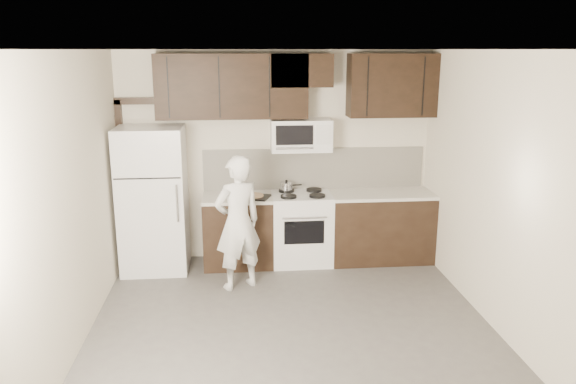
{
  "coord_description": "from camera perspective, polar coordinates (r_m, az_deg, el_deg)",
  "views": [
    {
      "loc": [
        -0.51,
        -4.92,
        2.7
      ],
      "look_at": [
        0.03,
        0.9,
        1.21
      ],
      "focal_mm": 35.0,
      "sensor_mm": 36.0,
      "label": 1
    }
  ],
  "objects": [
    {
      "name": "stove",
      "position": [
        7.26,
        1.36,
        -3.67
      ],
      "size": [
        0.76,
        0.66,
        0.94
      ],
      "color": "white",
      "rests_on": "floor"
    },
    {
      "name": "counter_run",
      "position": [
        7.31,
        3.73,
        -3.63
      ],
      "size": [
        2.95,
        0.64,
        0.91
      ],
      "color": "black",
      "rests_on": "floor"
    },
    {
      "name": "upper_cabinets",
      "position": [
        7.05,
        0.56,
        10.9
      ],
      "size": [
        3.48,
        0.35,
        0.78
      ],
      "color": "black",
      "rests_on": "back_wall"
    },
    {
      "name": "microwave",
      "position": [
        7.1,
        1.31,
        5.79
      ],
      "size": [
        0.76,
        0.42,
        0.4
      ],
      "color": "white",
      "rests_on": "upper_cabinets"
    },
    {
      "name": "backsplash",
      "position": [
        7.39,
        2.67,
        2.41
      ],
      "size": [
        2.9,
        0.02,
        0.54
      ],
      "primitive_type": "cube",
      "color": "white",
      "rests_on": "counter_run"
    },
    {
      "name": "ceiling",
      "position": [
        4.95,
        0.65,
        14.29
      ],
      "size": [
        4.5,
        4.5,
        0.0
      ],
      "primitive_type": "plane",
      "rotation": [
        3.14,
        0.0,
        0.0
      ],
      "color": "white",
      "rests_on": "back_wall"
    },
    {
      "name": "person",
      "position": [
        6.42,
        -5.12,
        -3.14
      ],
      "size": [
        0.68,
        0.59,
        1.57
      ],
      "primitive_type": "imported",
      "rotation": [
        0.0,
        0.0,
        3.6
      ],
      "color": "white",
      "rests_on": "floor"
    },
    {
      "name": "baking_tray",
      "position": [
        6.98,
        -3.58,
        -0.5
      ],
      "size": [
        0.47,
        0.41,
        0.02
      ],
      "primitive_type": "cube",
      "rotation": [
        0.0,
        0.0,
        -0.34
      ],
      "color": "black",
      "rests_on": "counter_run"
    },
    {
      "name": "floor",
      "position": [
        5.64,
        0.57,
        -14.32
      ],
      "size": [
        4.5,
        4.5,
        0.0
      ],
      "primitive_type": "plane",
      "color": "#4F4C4A",
      "rests_on": "ground"
    },
    {
      "name": "door_trim",
      "position": [
        7.41,
        -16.17,
        2.43
      ],
      "size": [
        0.5,
        0.08,
        2.12
      ],
      "color": "black",
      "rests_on": "floor"
    },
    {
      "name": "refrigerator",
      "position": [
        7.12,
        -13.52,
        -0.75
      ],
      "size": [
        0.8,
        0.76,
        1.8
      ],
      "color": "white",
      "rests_on": "floor"
    },
    {
      "name": "pizza",
      "position": [
        6.97,
        -3.58,
        -0.35
      ],
      "size": [
        0.34,
        0.34,
        0.02
      ],
      "primitive_type": "cylinder",
      "rotation": [
        0.0,
        0.0,
        -0.34
      ],
      "color": "beige",
      "rests_on": "baking_tray"
    },
    {
      "name": "saucepan",
      "position": [
        7.25,
        -0.15,
        0.53
      ],
      "size": [
        0.28,
        0.16,
        0.16
      ],
      "color": "silver",
      "rests_on": "stove"
    },
    {
      "name": "back_wall",
      "position": [
        7.32,
        -1.22,
        3.66
      ],
      "size": [
        4.0,
        0.0,
        4.0
      ],
      "primitive_type": "plane",
      "rotation": [
        1.57,
        0.0,
        0.0
      ],
      "color": "beige",
      "rests_on": "ground"
    }
  ]
}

